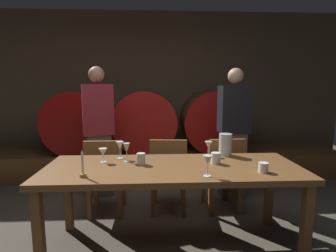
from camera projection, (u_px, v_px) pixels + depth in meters
back_wall at (147, 91)px, 4.82m from camera, size 6.98×0.24×2.71m
barrel_shelf at (147, 162)px, 4.45m from camera, size 6.28×0.90×0.39m
wine_barrel_left at (79, 122)px, 4.29m from camera, size 0.99×0.81×0.99m
wine_barrel_center at (145, 121)px, 4.35m from camera, size 0.99×0.81×0.99m
wine_barrel_right at (212, 121)px, 4.40m from camera, size 0.99×0.81×0.99m
dining_table at (173, 174)px, 2.34m from camera, size 2.22×0.81×0.76m
chair_left at (106, 173)px, 2.97m from camera, size 0.40×0.40×0.88m
chair_center at (168, 172)px, 3.02m from camera, size 0.43×0.43×0.88m
chair_right at (223, 171)px, 3.06m from camera, size 0.42×0.42×0.88m
guest_left at (99, 131)px, 3.47m from camera, size 0.43×0.34×1.69m
guest_right at (234, 133)px, 3.41m from camera, size 0.39×0.26×1.67m
candle_center at (83, 169)px, 2.05m from camera, size 0.05×0.05×0.22m
pitcher at (225, 145)px, 2.68m from camera, size 0.13×0.13×0.22m
wine_glass_far_left at (103, 152)px, 2.44m from camera, size 0.08×0.08×0.13m
wine_glass_left at (120, 146)px, 2.56m from camera, size 0.07×0.07×0.17m
wine_glass_center at (127, 148)px, 2.44m from camera, size 0.06×0.06×0.18m
wine_glass_right at (208, 161)px, 2.05m from camera, size 0.07×0.07×0.17m
wine_glass_far_right at (208, 145)px, 2.66m from camera, size 0.08×0.08×0.15m
cup_left at (141, 159)px, 2.37m from camera, size 0.08×0.08×0.10m
cup_center at (216, 158)px, 2.40m from camera, size 0.08×0.08×0.10m
cup_right at (263, 167)px, 2.17m from camera, size 0.08×0.08×0.08m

